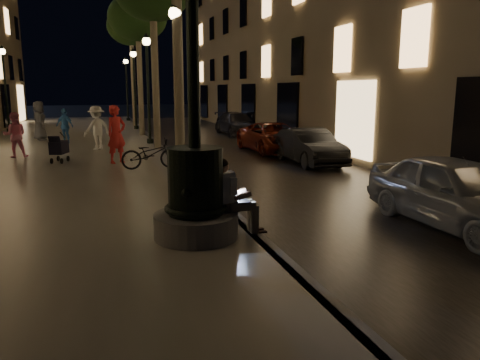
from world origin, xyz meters
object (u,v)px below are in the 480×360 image
object	(u,v)px
lamp_curb_a	(176,66)
lamp_curb_b	(148,75)
lamp_left_c	(4,78)
pedestrian_blue	(65,126)
pedestrian_white	(97,128)
car_second	(309,146)
pedestrian_pink	(15,135)
tree_third	(138,18)
car_front	(457,192)
bicycle	(151,154)
lamp_curb_c	(134,78)
stroller	(59,148)
pedestrian_red	(116,134)
car_third	(273,138)
lamp_curb_d	(127,81)
tree_far	(131,27)
seated_man_laptop	(232,194)
fountain_lamppost	(195,177)
car_rear	(237,124)
pedestrian_dark	(39,121)

from	to	relation	value
lamp_curb_a	lamp_curb_b	world-z (taller)	same
lamp_left_c	pedestrian_blue	world-z (taller)	lamp_left_c
pedestrian_white	pedestrian_blue	world-z (taller)	pedestrian_white
car_second	pedestrian_pink	bearing A→B (deg)	162.45
tree_third	car_front	distance (m)	19.52
lamp_left_c	bicycle	xyz separation A→B (m)	(6.41, -14.94, -2.57)
lamp_curb_c	tree_third	bearing A→B (deg)	-90.00
tree_third	stroller	xyz separation A→B (m)	(-3.49, -8.83, -5.43)
tree_third	lamp_curb_b	xyz separation A→B (m)	(0.00, -4.00, -2.90)
car_front	pedestrian_red	world-z (taller)	pedestrian_red
car_second	car_third	bearing A→B (deg)	91.58
stroller	bicycle	bearing A→B (deg)	-19.53
lamp_curb_c	bicycle	world-z (taller)	lamp_curb_c
lamp_curb_d	car_third	world-z (taller)	lamp_curb_d
pedestrian_red	bicycle	world-z (taller)	pedestrian_red
car_third	pedestrian_blue	distance (m)	9.41
tree_far	pedestrian_red	xyz separation A→B (m)	(-1.71, -15.47, -5.28)
pedestrian_pink	pedestrian_white	world-z (taller)	pedestrian_white
pedestrian_white	seated_man_laptop	bearing A→B (deg)	67.58
fountain_lamppost	tree_third	world-z (taller)	tree_third
lamp_curb_d	car_front	xyz separation A→B (m)	(4.30, -30.24, -2.54)
pedestrian_white	car_second	bearing A→B (deg)	113.88
lamp_left_c	pedestrian_white	size ratio (longest dim) A/B	2.73
stroller	pedestrian_white	size ratio (longest dim) A/B	0.57
lamp_curb_a	car_rear	xyz separation A→B (m)	(5.50, 12.79, -2.61)
lamp_curb_c	car_second	bearing A→B (deg)	-71.26
tree_far	pedestrian_dark	bearing A→B (deg)	-124.47
fountain_lamppost	tree_third	bearing A→B (deg)	87.77
lamp_curb_b	car_second	xyz separation A→B (m)	(4.88, -6.38, -2.61)
pedestrian_blue	bicycle	bearing A→B (deg)	-31.39
pedestrian_red	pedestrian_pink	size ratio (longest dim) A/B	1.18
pedestrian_pink	pedestrian_white	bearing A→B (deg)	-156.31
lamp_curb_a	pedestrian_blue	size ratio (longest dim) A/B	3.08
lamp_curb_a	pedestrian_red	bearing A→B (deg)	122.88
lamp_left_c	stroller	bearing A→B (deg)	-74.27
lamp_curb_c	stroller	xyz separation A→B (m)	(-3.49, -12.83, -2.53)
tree_third	car_rear	world-z (taller)	tree_third
fountain_lamppost	lamp_curb_a	bearing A→B (deg)	83.35
lamp_curb_d	pedestrian_dark	size ratio (longest dim) A/B	2.59
lamp_curb_b	pedestrian_white	world-z (taller)	lamp_curb_b
tree_far	pedestrian_red	size ratio (longest dim) A/B	3.93
seated_man_laptop	lamp_curb_a	distance (m)	6.44
tree_third	pedestrian_dark	bearing A→B (deg)	-165.83
tree_third	car_third	world-z (taller)	tree_third
seated_man_laptop	pedestrian_pink	world-z (taller)	pedestrian_pink
lamp_curb_c	lamp_left_c	distance (m)	7.10
fountain_lamppost	tree_third	size ratio (longest dim) A/B	0.72
car_front	lamp_curb_d	bearing A→B (deg)	96.75
stroller	pedestrian_dark	distance (m)	7.74
tree_third	car_second	xyz separation A→B (m)	(4.88, -10.38, -5.51)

